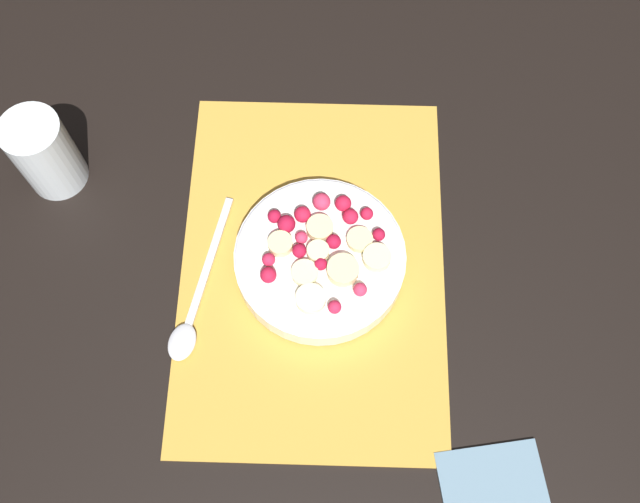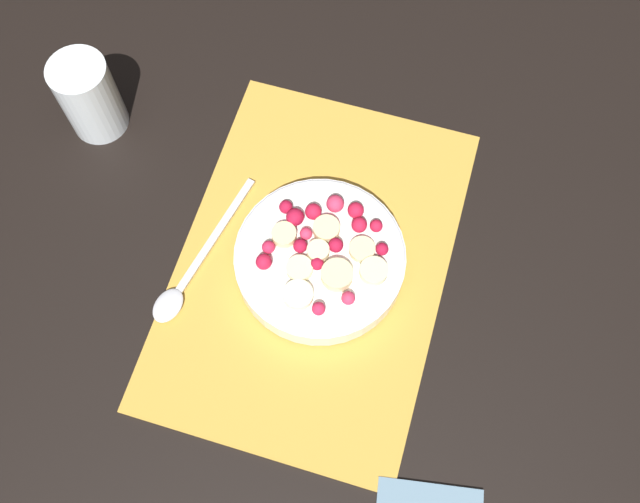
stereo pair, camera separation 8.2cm
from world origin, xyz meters
name	(u,v)px [view 1 (the left image)]	position (x,y,z in m)	size (l,w,h in m)	color
ground_plane	(313,266)	(0.00, 0.00, 0.00)	(3.00, 3.00, 0.00)	black
placemat	(313,265)	(0.00, 0.00, 0.00)	(0.46, 0.32, 0.01)	gold
fruit_bowl	(320,257)	(0.00, -0.01, 0.03)	(0.20, 0.20, 0.05)	white
spoon	(192,311)	(-0.06, 0.14, 0.01)	(0.21, 0.06, 0.01)	silver
drinking_glass	(45,153)	(0.12, 0.33, 0.06)	(0.07, 0.07, 0.11)	white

